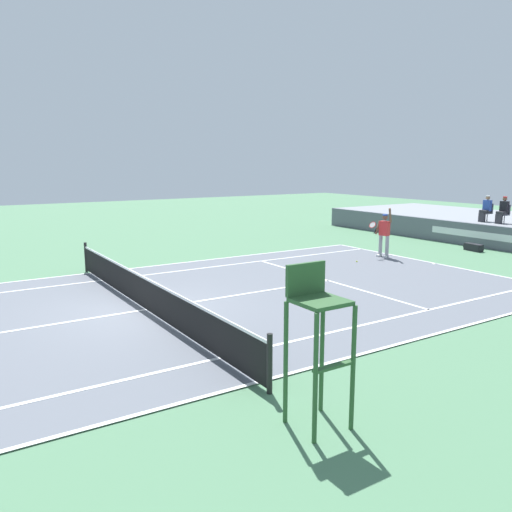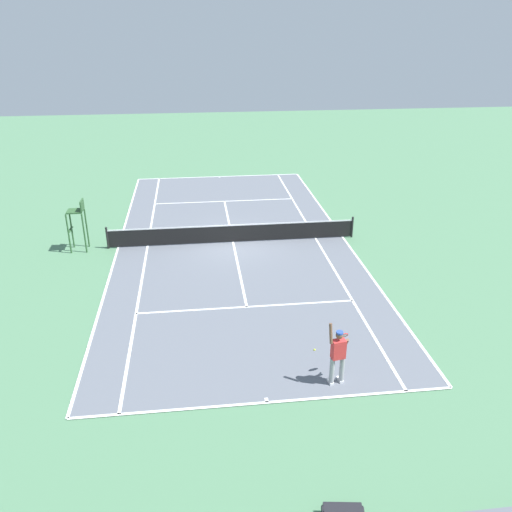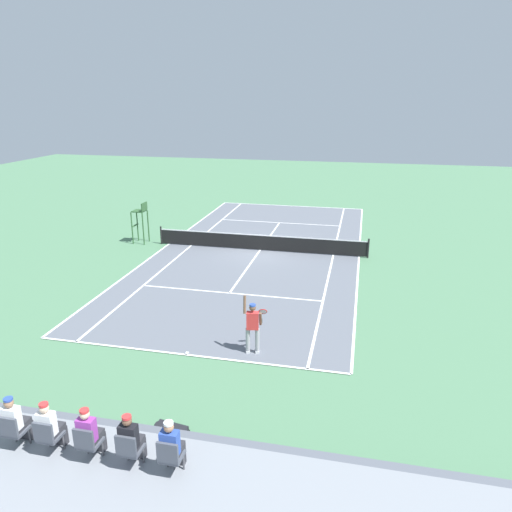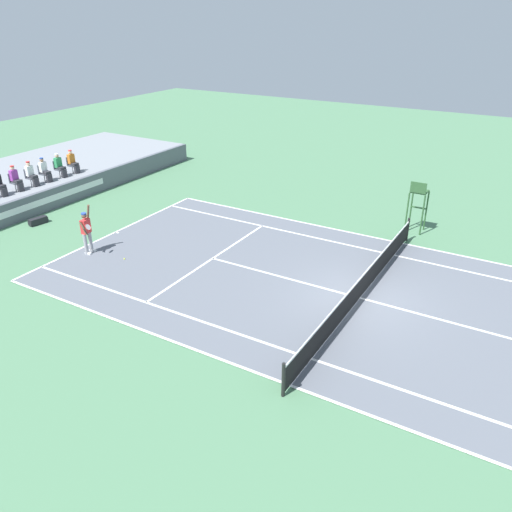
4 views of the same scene
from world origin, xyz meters
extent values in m
plane|color=#4C7A56|center=(0.00, 0.00, 0.00)|extent=(80.00, 80.00, 0.00)
cube|color=slate|center=(0.00, 0.00, 0.01)|extent=(10.98, 23.78, 0.02)
cube|color=white|center=(0.00, 11.89, 0.02)|extent=(10.98, 0.10, 0.01)
cube|color=white|center=(-5.49, 0.00, 0.02)|extent=(0.10, 23.78, 0.01)
cube|color=white|center=(5.49, 0.00, 0.02)|extent=(0.10, 23.78, 0.01)
cube|color=white|center=(-4.11, 0.00, 0.02)|extent=(0.10, 23.78, 0.01)
cube|color=white|center=(4.11, 0.00, 0.02)|extent=(0.10, 23.78, 0.01)
cube|color=white|center=(0.00, 6.40, 0.02)|extent=(8.22, 0.10, 0.01)
cube|color=white|center=(0.00, 0.00, 0.02)|extent=(0.10, 12.80, 0.01)
cube|color=white|center=(0.00, 11.79, 0.02)|extent=(0.10, 0.20, 0.01)
cylinder|color=black|center=(-5.94, 0.00, 0.54)|extent=(0.10, 0.10, 1.07)
cylinder|color=black|center=(5.94, 0.00, 0.54)|extent=(0.10, 0.10, 1.07)
cube|color=black|center=(0.00, 0.00, 0.48)|extent=(11.78, 0.02, 0.84)
cube|color=white|center=(0.00, 0.00, 0.90)|extent=(11.78, 0.03, 0.06)
cube|color=#565B66|center=(0.00, 16.96, 0.54)|extent=(23.80, 0.24, 1.09)
cube|color=silver|center=(0.00, 16.83, 0.60)|extent=(8.33, 0.01, 0.32)
cube|color=#474C56|center=(-1.23, 18.12, 1.50)|extent=(0.44, 0.44, 0.06)
cylinder|color=#4C4C51|center=(-1.06, 17.97, 1.28)|extent=(0.04, 0.04, 0.38)
cube|color=#2D2D33|center=(-1.23, 18.02, 1.58)|extent=(0.34, 0.44, 0.16)
cube|color=#2D2D33|center=(-1.23, 17.82, 1.31)|extent=(0.30, 0.14, 0.44)
cube|color=#474C56|center=(-0.31, 18.12, 1.50)|extent=(0.44, 0.44, 0.06)
cube|color=#474C56|center=(-0.31, 18.32, 1.75)|extent=(0.44, 0.06, 0.44)
cylinder|color=#4C4C51|center=(-0.14, 17.97, 1.28)|extent=(0.04, 0.04, 0.38)
cylinder|color=#4C4C51|center=(-0.49, 17.97, 1.28)|extent=(0.04, 0.04, 0.38)
cube|color=#2D2D33|center=(-0.31, 18.02, 1.58)|extent=(0.34, 0.44, 0.16)
cube|color=#2D2D33|center=(-0.31, 17.82, 1.31)|extent=(0.30, 0.14, 0.44)
cube|color=purple|center=(-0.31, 18.18, 1.87)|extent=(0.36, 0.22, 0.52)
sphere|color=beige|center=(-0.31, 18.18, 2.24)|extent=(0.20, 0.20, 0.20)
cylinder|color=red|center=(-0.31, 18.18, 2.33)|extent=(0.19, 0.19, 0.05)
cube|color=#474C56|center=(0.61, 18.12, 1.50)|extent=(0.44, 0.44, 0.06)
cube|color=#474C56|center=(0.61, 18.32, 1.75)|extent=(0.44, 0.06, 0.44)
cylinder|color=#4C4C51|center=(0.78, 17.97, 1.28)|extent=(0.04, 0.04, 0.38)
cylinder|color=#4C4C51|center=(0.43, 17.97, 1.28)|extent=(0.04, 0.04, 0.38)
cube|color=#2D2D33|center=(0.61, 18.02, 1.58)|extent=(0.34, 0.44, 0.16)
cube|color=#2D2D33|center=(0.61, 17.82, 1.31)|extent=(0.30, 0.14, 0.44)
cube|color=white|center=(0.61, 18.18, 1.87)|extent=(0.36, 0.22, 0.52)
sphere|color=beige|center=(0.61, 18.18, 2.24)|extent=(0.20, 0.20, 0.20)
cylinder|color=red|center=(0.61, 18.18, 2.33)|extent=(0.19, 0.19, 0.05)
cube|color=#474C56|center=(1.44, 18.12, 1.50)|extent=(0.44, 0.44, 0.06)
cube|color=#474C56|center=(1.44, 18.32, 1.75)|extent=(0.44, 0.06, 0.44)
cylinder|color=#4C4C51|center=(1.62, 17.97, 1.28)|extent=(0.04, 0.04, 0.38)
cylinder|color=#4C4C51|center=(1.26, 17.97, 1.28)|extent=(0.04, 0.04, 0.38)
cube|color=#2D2D33|center=(1.44, 18.02, 1.58)|extent=(0.34, 0.44, 0.16)
cube|color=#2D2D33|center=(1.44, 17.82, 1.31)|extent=(0.30, 0.14, 0.44)
cube|color=white|center=(1.44, 18.18, 1.87)|extent=(0.36, 0.22, 0.52)
sphere|color=#A37556|center=(1.44, 18.18, 2.24)|extent=(0.20, 0.20, 0.20)
cylinder|color=#2D4CA8|center=(1.44, 18.18, 2.33)|extent=(0.19, 0.19, 0.05)
cube|color=#474C56|center=(2.43, 18.12, 1.50)|extent=(0.44, 0.44, 0.06)
cube|color=#474C56|center=(2.43, 18.32, 1.75)|extent=(0.44, 0.06, 0.44)
cylinder|color=#4C4C51|center=(2.60, 17.97, 1.28)|extent=(0.04, 0.04, 0.38)
cylinder|color=#4C4C51|center=(2.25, 17.97, 1.28)|extent=(0.04, 0.04, 0.38)
cube|color=#2D2D33|center=(2.43, 18.02, 1.58)|extent=(0.34, 0.44, 0.16)
cube|color=#2D2D33|center=(2.43, 17.82, 1.31)|extent=(0.30, 0.14, 0.44)
cube|color=#2D8C51|center=(2.43, 18.18, 1.87)|extent=(0.36, 0.22, 0.52)
sphere|color=tan|center=(2.43, 18.18, 2.24)|extent=(0.20, 0.20, 0.20)
cylinder|color=white|center=(2.43, 18.18, 2.33)|extent=(0.19, 0.19, 0.05)
cube|color=#474C56|center=(3.33, 18.12, 1.50)|extent=(0.44, 0.44, 0.06)
cube|color=#474C56|center=(3.33, 18.32, 1.75)|extent=(0.44, 0.06, 0.44)
cylinder|color=#4C4C51|center=(3.50, 17.97, 1.28)|extent=(0.04, 0.04, 0.38)
cylinder|color=#4C4C51|center=(3.15, 17.97, 1.28)|extent=(0.04, 0.04, 0.38)
cube|color=#2D2D33|center=(3.33, 18.02, 1.58)|extent=(0.34, 0.44, 0.16)
cube|color=#2D2D33|center=(3.33, 17.82, 1.31)|extent=(0.30, 0.14, 0.44)
cube|color=orange|center=(3.33, 18.18, 1.87)|extent=(0.36, 0.22, 0.52)
sphere|color=beige|center=(3.33, 18.18, 2.24)|extent=(0.20, 0.20, 0.20)
cylinder|color=red|center=(3.33, 18.18, 2.33)|extent=(0.19, 0.19, 0.05)
cylinder|color=#9E9EA3|center=(-2.01, 11.29, 0.46)|extent=(0.15, 0.15, 0.92)
cylinder|color=#9E9EA3|center=(-2.33, 11.23, 0.46)|extent=(0.15, 0.15, 0.92)
cube|color=white|center=(-2.00, 11.23, 0.05)|extent=(0.17, 0.30, 0.10)
cube|color=white|center=(-2.32, 11.17, 0.05)|extent=(0.17, 0.30, 0.10)
cube|color=red|center=(-2.17, 11.26, 1.22)|extent=(0.44, 0.31, 0.60)
sphere|color=brown|center=(-2.17, 11.26, 1.69)|extent=(0.22, 0.22, 0.22)
cylinder|color=#2D4CA8|center=(-2.17, 11.26, 1.78)|extent=(0.21, 0.21, 0.06)
cylinder|color=brown|center=(-1.91, 11.27, 1.78)|extent=(0.13, 0.23, 0.61)
cylinder|color=brown|center=(-2.41, 11.11, 1.24)|extent=(0.15, 0.34, 0.56)
cylinder|color=black|center=(-2.43, 10.99, 1.11)|extent=(0.07, 0.19, 0.25)
torus|color=red|center=(-2.43, 10.81, 1.37)|extent=(0.33, 0.24, 0.26)
cylinder|color=silver|center=(-2.43, 10.81, 1.37)|extent=(0.29, 0.20, 0.22)
sphere|color=#D1E533|center=(-1.91, 9.51, 0.03)|extent=(0.07, 0.07, 0.07)
cylinder|color=#2D562D|center=(7.58, 0.35, 0.95)|extent=(0.07, 0.07, 1.90)
cylinder|color=#2D562D|center=(7.58, -0.35, 0.95)|extent=(0.07, 0.07, 1.90)
cylinder|color=#2D562D|center=(6.88, 0.35, 0.95)|extent=(0.07, 0.07, 1.90)
cylinder|color=#2D562D|center=(6.88, -0.35, 0.95)|extent=(0.07, 0.07, 1.90)
cube|color=#2D562D|center=(7.23, 0.00, 1.93)|extent=(0.70, 0.70, 0.06)
cube|color=#2D562D|center=(6.88, 0.00, 2.20)|extent=(0.06, 0.70, 0.48)
cube|color=#2D562D|center=(7.55, 0.00, 1.04)|extent=(0.10, 0.70, 0.04)
cube|color=black|center=(-1.10, 15.84, 0.16)|extent=(0.88, 0.43, 0.32)
cylinder|color=black|center=(-1.51, 15.90, 0.16)|extent=(0.10, 0.33, 0.32)
cylinder|color=black|center=(-0.68, 15.78, 0.16)|extent=(0.10, 0.33, 0.32)
camera|label=1|loc=(12.73, -4.62, 3.89)|focal=35.90mm
camera|label=2|loc=(1.74, 23.68, 9.91)|focal=36.99mm
camera|label=3|loc=(-5.45, 25.41, 8.30)|focal=33.91mm
camera|label=4|loc=(-15.54, -4.80, 9.31)|focal=35.94mm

